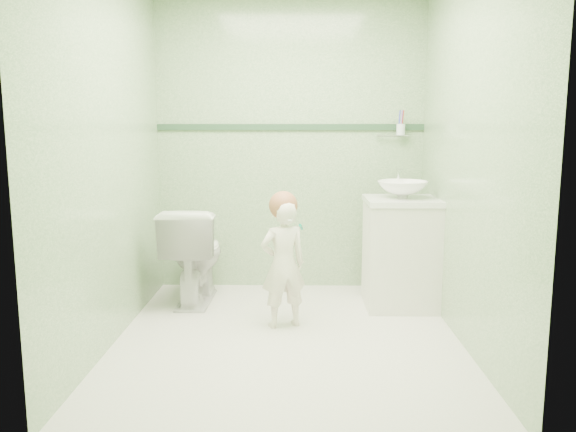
{
  "coord_description": "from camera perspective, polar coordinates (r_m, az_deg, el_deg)",
  "views": [
    {
      "loc": [
        0.06,
        -3.51,
        1.36
      ],
      "look_at": [
        0.0,
        0.15,
        0.78
      ],
      "focal_mm": 35.6,
      "sensor_mm": 36.0,
      "label": 1
    }
  ],
  "objects": [
    {
      "name": "ground",
      "position": [
        3.77,
        -0.04,
        -12.16
      ],
      "size": [
        2.5,
        2.5,
        0.0
      ],
      "primitive_type": "plane",
      "color": "white",
      "rests_on": "ground"
    },
    {
      "name": "room_shell",
      "position": [
        3.52,
        -0.04,
        6.38
      ],
      "size": [
        2.5,
        2.54,
        2.4
      ],
      "color": "#7EA676",
      "rests_on": "ground"
    },
    {
      "name": "trim_stripe",
      "position": [
        4.75,
        0.21,
        8.88
      ],
      "size": [
        2.2,
        0.02,
        0.05
      ],
      "primitive_type": "cube",
      "color": "#294830",
      "rests_on": "room_shell"
    },
    {
      "name": "vanity",
      "position": [
        4.39,
        11.16,
        -3.8
      ],
      "size": [
        0.52,
        0.5,
        0.8
      ],
      "primitive_type": "cube",
      "color": "silver",
      "rests_on": "ground"
    },
    {
      "name": "counter",
      "position": [
        4.32,
        11.33,
        1.51
      ],
      "size": [
        0.54,
        0.52,
        0.04
      ],
      "primitive_type": "cube",
      "color": "white",
      "rests_on": "vanity"
    },
    {
      "name": "basin",
      "position": [
        4.31,
        11.36,
        2.61
      ],
      "size": [
        0.37,
        0.37,
        0.13
      ],
      "primitive_type": "imported",
      "color": "white",
      "rests_on": "counter"
    },
    {
      "name": "faucet",
      "position": [
        4.49,
        10.97,
        3.89
      ],
      "size": [
        0.03,
        0.13,
        0.18
      ],
      "color": "silver",
      "rests_on": "counter"
    },
    {
      "name": "cup_holder",
      "position": [
        4.77,
        11.11,
        8.48
      ],
      "size": [
        0.26,
        0.07,
        0.21
      ],
      "color": "silver",
      "rests_on": "room_shell"
    },
    {
      "name": "toilet",
      "position": [
        4.5,
        -9.36,
        -3.78
      ],
      "size": [
        0.43,
        0.74,
        0.75
      ],
      "primitive_type": "imported",
      "rotation": [
        0.0,
        0.0,
        3.12
      ],
      "color": "white",
      "rests_on": "ground"
    },
    {
      "name": "toddler",
      "position": [
        3.87,
        -0.48,
        -4.84
      ],
      "size": [
        0.37,
        0.3,
        0.87
      ],
      "primitive_type": "imported",
      "rotation": [
        0.0,
        0.0,
        3.48
      ],
      "color": "white",
      "rests_on": "ground"
    },
    {
      "name": "hair_cap",
      "position": [
        3.82,
        -0.48,
        1.07
      ],
      "size": [
        0.19,
        0.19,
        0.19
      ],
      "primitive_type": "sphere",
      "color": "#9D5D3D",
      "rests_on": "toddler"
    },
    {
      "name": "teal_toothbrush",
      "position": [
        3.72,
        1.19,
        -1.02
      ],
      "size": [
        0.1,
        0.14,
        0.08
      ],
      "color": "#05886C",
      "rests_on": "toddler"
    }
  ]
}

